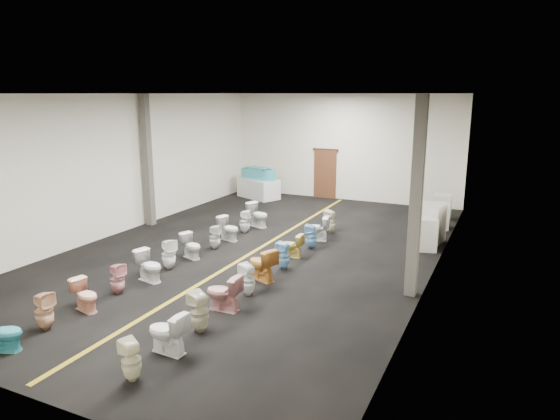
# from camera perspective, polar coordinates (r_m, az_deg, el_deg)

# --- Properties ---
(floor) EXTENTS (16.00, 16.00, 0.00)m
(floor) POSITION_cam_1_polar(r_m,az_deg,el_deg) (14.81, -2.60, -4.54)
(floor) COLOR black
(floor) RESTS_ON ground
(ceiling) EXTENTS (16.00, 16.00, 0.00)m
(ceiling) POSITION_cam_1_polar(r_m,az_deg,el_deg) (14.10, -2.80, 13.16)
(ceiling) COLOR black
(ceiling) RESTS_ON ground
(wall_back) EXTENTS (10.00, 0.00, 10.00)m
(wall_back) POSITION_cam_1_polar(r_m,az_deg,el_deg) (21.62, 7.30, 7.10)
(wall_back) COLOR silver
(wall_back) RESTS_ON ground
(wall_left) EXTENTS (0.00, 16.00, 16.00)m
(wall_left) POSITION_cam_1_polar(r_m,az_deg,el_deg) (17.17, -17.69, 5.03)
(wall_left) COLOR silver
(wall_left) RESTS_ON ground
(wall_right) EXTENTS (0.00, 16.00, 16.00)m
(wall_right) POSITION_cam_1_polar(r_m,az_deg,el_deg) (12.77, 17.59, 2.40)
(wall_right) COLOR silver
(wall_right) RESTS_ON ground
(aisle_stripe) EXTENTS (0.12, 15.60, 0.01)m
(aisle_stripe) POSITION_cam_1_polar(r_m,az_deg,el_deg) (14.80, -2.60, -4.52)
(aisle_stripe) COLOR #9C7B16
(aisle_stripe) RESTS_ON floor
(back_door) EXTENTS (1.00, 0.10, 2.10)m
(back_door) POSITION_cam_1_polar(r_m,az_deg,el_deg) (21.98, 5.17, 4.10)
(back_door) COLOR #562D19
(back_door) RESTS_ON floor
(door_frame) EXTENTS (1.15, 0.08, 0.10)m
(door_frame) POSITION_cam_1_polar(r_m,az_deg,el_deg) (21.85, 5.24, 6.87)
(door_frame) COLOR #331C11
(door_frame) RESTS_ON back_door
(column_left) EXTENTS (0.25, 0.25, 4.50)m
(column_left) POSITION_cam_1_polar(r_m,az_deg,el_deg) (17.75, -14.91, 5.45)
(column_left) COLOR #59544C
(column_left) RESTS_ON floor
(column_right) EXTENTS (0.25, 0.25, 4.50)m
(column_right) POSITION_cam_1_polar(r_m,az_deg,el_deg) (11.35, 15.30, 1.26)
(column_right) COLOR #59544C
(column_right) RESTS_ON floor
(display_table) EXTENTS (2.14, 1.66, 0.85)m
(display_table) POSITION_cam_1_polar(r_m,az_deg,el_deg) (22.00, -2.48, 2.50)
(display_table) COLOR silver
(display_table) RESTS_ON floor
(bathtub) EXTENTS (1.82, 0.98, 0.55)m
(bathtub) POSITION_cam_1_polar(r_m,az_deg,el_deg) (21.89, -2.49, 4.16)
(bathtub) COLOR teal
(bathtub) RESTS_ON display_table
(appliance_crate_a) EXTENTS (0.92, 0.92, 0.96)m
(appliance_crate_a) POSITION_cam_1_polar(r_m,az_deg,el_deg) (15.31, 16.02, -2.58)
(appliance_crate_a) COLOR silver
(appliance_crate_a) RESTS_ON floor
(appliance_crate_b) EXTENTS (1.03, 1.03, 1.21)m
(appliance_crate_b) POSITION_cam_1_polar(r_m,az_deg,el_deg) (16.08, 16.54, -1.41)
(appliance_crate_b) COLOR silver
(appliance_crate_b) RESTS_ON floor
(appliance_crate_c) EXTENTS (0.95, 0.95, 0.87)m
(appliance_crate_c) POSITION_cam_1_polar(r_m,az_deg,el_deg) (17.84, 17.40, -0.61)
(appliance_crate_c) COLOR silver
(appliance_crate_c) RESTS_ON floor
(appliance_crate_d) EXTENTS (0.64, 0.64, 0.89)m
(appliance_crate_d) POSITION_cam_1_polar(r_m,az_deg,el_deg) (19.28, 18.03, 0.39)
(appliance_crate_d) COLOR silver
(appliance_crate_d) RESTS_ON floor
(toilet_left_0) EXTENTS (0.78, 0.60, 0.70)m
(toilet_left_0) POSITION_cam_1_polar(r_m,az_deg,el_deg) (10.40, -29.06, -12.14)
(toilet_left_0) COLOR teal
(toilet_left_0) RESTS_ON floor
(toilet_left_1) EXTENTS (0.39, 0.38, 0.79)m
(toilet_left_1) POSITION_cam_1_polar(r_m,az_deg,el_deg) (10.88, -25.36, -10.37)
(toilet_left_1) COLOR #DCA67D
(toilet_left_1) RESTS_ON floor
(toilet_left_2) EXTENTS (0.74, 0.52, 0.69)m
(toilet_left_2) POSITION_cam_1_polar(r_m,az_deg,el_deg) (11.45, -21.33, -9.07)
(toilet_left_2) COLOR #FFB191
(toilet_left_2) RESTS_ON floor
(toilet_left_3) EXTENTS (0.40, 0.39, 0.73)m
(toilet_left_3) POSITION_cam_1_polar(r_m,az_deg,el_deg) (12.11, -18.09, -7.47)
(toilet_left_3) COLOR pink
(toilet_left_3) RESTS_ON floor
(toilet_left_4) EXTENTS (0.83, 0.59, 0.77)m
(toilet_left_4) POSITION_cam_1_polar(r_m,az_deg,el_deg) (12.69, -14.70, -6.20)
(toilet_left_4) COLOR white
(toilet_left_4) RESTS_ON floor
(toilet_left_5) EXTENTS (0.49, 0.48, 0.81)m
(toilet_left_5) POSITION_cam_1_polar(r_m,az_deg,el_deg) (13.41, -12.61, -4.94)
(toilet_left_5) COLOR white
(toilet_left_5) RESTS_ON floor
(toilet_left_6) EXTENTS (0.78, 0.61, 0.70)m
(toilet_left_6) POSITION_cam_1_polar(r_m,az_deg,el_deg) (14.17, -10.08, -4.07)
(toilet_left_6) COLOR silver
(toilet_left_6) RESTS_ON floor
(toilet_left_7) EXTENTS (0.38, 0.37, 0.73)m
(toilet_left_7) POSITION_cam_1_polar(r_m,az_deg,el_deg) (14.90, -7.48, -3.06)
(toilet_left_7) COLOR silver
(toilet_left_7) RESTS_ON floor
(toilet_left_8) EXTENTS (0.82, 0.59, 0.75)m
(toilet_left_8) POSITION_cam_1_polar(r_m,az_deg,el_deg) (15.70, -5.87, -2.12)
(toilet_left_8) COLOR silver
(toilet_left_8) RESTS_ON floor
(toilet_left_9) EXTENTS (0.43, 0.43, 0.77)m
(toilet_left_9) POSITION_cam_1_polar(r_m,az_deg,el_deg) (16.49, -4.05, -1.31)
(toilet_left_9) COLOR white
(toilet_left_9) RESTS_ON floor
(toilet_left_10) EXTENTS (0.92, 0.71, 0.83)m
(toilet_left_10) POSITION_cam_1_polar(r_m,az_deg,el_deg) (17.22, -2.52, -0.55)
(toilet_left_10) COLOR silver
(toilet_left_10) RESTS_ON floor
(toilet_right_0) EXTENTS (0.42, 0.41, 0.71)m
(toilet_right_0) POSITION_cam_1_polar(r_m,az_deg,el_deg) (8.63, -16.65, -16.15)
(toilet_right_0) COLOR beige
(toilet_right_0) RESTS_ON floor
(toilet_right_1) EXTENTS (0.79, 0.48, 0.78)m
(toilet_right_1) POSITION_cam_1_polar(r_m,az_deg,el_deg) (9.28, -12.76, -13.47)
(toilet_right_1) COLOR white
(toilet_right_1) RESTS_ON floor
(toilet_right_2) EXTENTS (0.48, 0.48, 0.81)m
(toilet_right_2) POSITION_cam_1_polar(r_m,az_deg,el_deg) (9.91, -9.20, -11.43)
(toilet_right_2) COLOR beige
(toilet_right_2) RESTS_ON floor
(toilet_right_3) EXTENTS (0.79, 0.46, 0.79)m
(toilet_right_3) POSITION_cam_1_polar(r_m,az_deg,el_deg) (10.75, -6.49, -9.38)
(toilet_right_3) COLOR #D28F8E
(toilet_right_3) RESTS_ON floor
(toilet_right_4) EXTENTS (0.44, 0.44, 0.75)m
(toilet_right_4) POSITION_cam_1_polar(r_m,az_deg,el_deg) (11.47, -3.70, -7.93)
(toilet_right_4) COLOR white
(toilet_right_4) RESTS_ON floor
(toilet_right_5) EXTENTS (0.93, 0.75, 0.83)m
(toilet_right_5) POSITION_cam_1_polar(r_m,az_deg,el_deg) (12.34, -2.09, -6.17)
(toilet_right_5) COLOR #CC8435
(toilet_right_5) RESTS_ON floor
(toilet_right_6) EXTENTS (0.35, 0.35, 0.74)m
(toilet_right_6) POSITION_cam_1_polar(r_m,az_deg,el_deg) (13.10, 0.41, -5.22)
(toilet_right_6) COLOR #7EBFE2
(toilet_right_6) RESTS_ON floor
(toilet_right_7) EXTENTS (0.68, 0.41, 0.68)m
(toilet_right_7) POSITION_cam_1_polar(r_m,az_deg,el_deg) (14.05, 1.30, -4.06)
(toilet_right_7) COLOR #DBC257
(toilet_right_7) RESTS_ON floor
(toilet_right_8) EXTENTS (0.37, 0.37, 0.73)m
(toilet_right_8) POSITION_cam_1_polar(r_m,az_deg,el_deg) (14.82, 3.59, -3.05)
(toilet_right_8) COLOR #79B3DC
(toilet_right_8) RESTS_ON floor
(toilet_right_9) EXTENTS (0.84, 0.58, 0.79)m
(toilet_right_9) POSITION_cam_1_polar(r_m,az_deg,el_deg) (15.63, 4.20, -2.09)
(toilet_right_9) COLOR white
(toilet_right_9) RESTS_ON floor
(toilet_right_10) EXTENTS (0.41, 0.41, 0.76)m
(toilet_right_10) POSITION_cam_1_polar(r_m,az_deg,el_deg) (16.55, 5.77, -1.30)
(toilet_right_10) COLOR beige
(toilet_right_10) RESTS_ON floor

